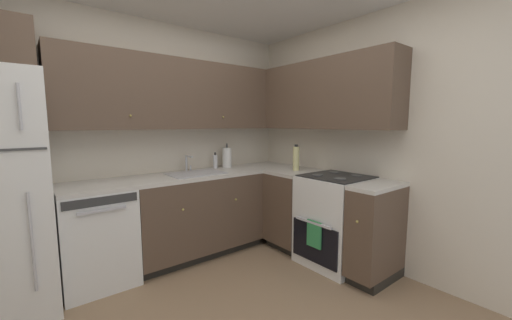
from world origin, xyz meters
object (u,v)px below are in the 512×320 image
oven_range (335,219)px  soap_bottle (215,161)px  dishwasher (97,236)px  paper_towel_roll (227,157)px  oil_bottle (296,158)px

oven_range → soap_bottle: (-0.66, 1.27, 0.53)m
dishwasher → paper_towel_roll: (1.50, 0.16, 0.59)m
oven_range → soap_bottle: 1.53m
oven_range → paper_towel_roll: paper_towel_roll is taller
soap_bottle → oil_bottle: 0.97m
dishwasher → oil_bottle: bearing=-15.0°
dishwasher → oil_bottle: (1.99, -0.53, 0.61)m
paper_towel_roll → oil_bottle: size_ratio=1.02×
dishwasher → oven_range: size_ratio=0.83×
oven_range → oil_bottle: bearing=91.9°
oil_bottle → paper_towel_roll: bearing=125.3°
oven_range → paper_towel_roll: bearing=112.2°
oil_bottle → dishwasher: bearing=165.0°
soap_bottle → oven_range: bearing=-62.4°
dishwasher → oven_range: (2.01, -1.09, 0.02)m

